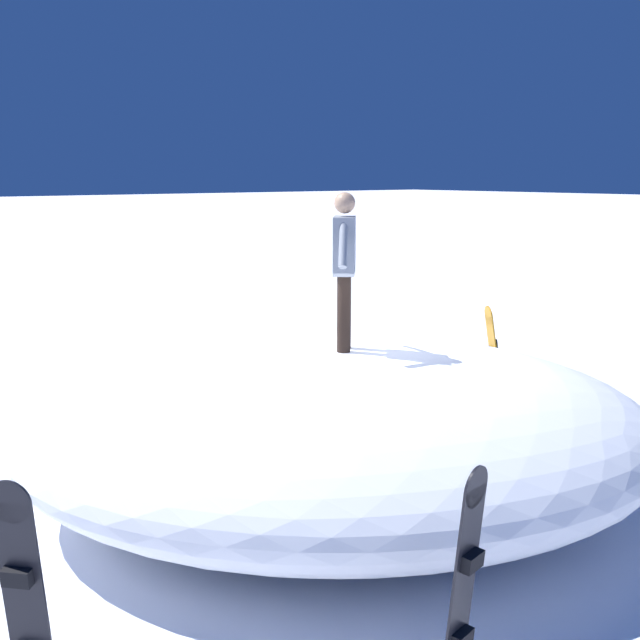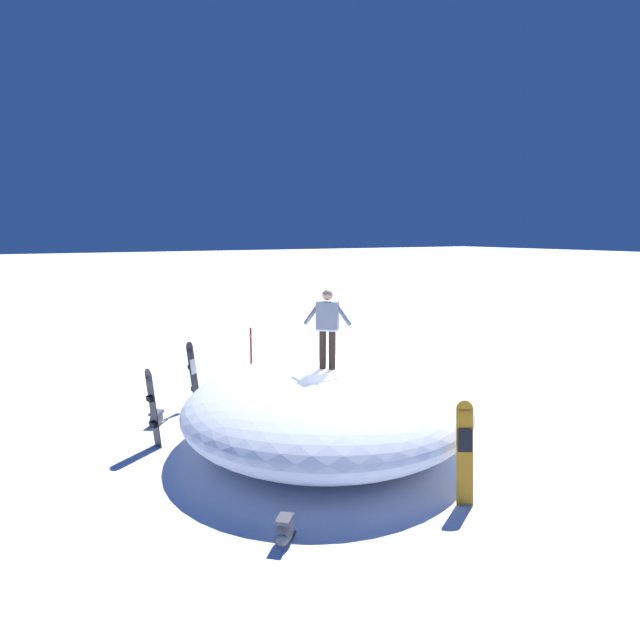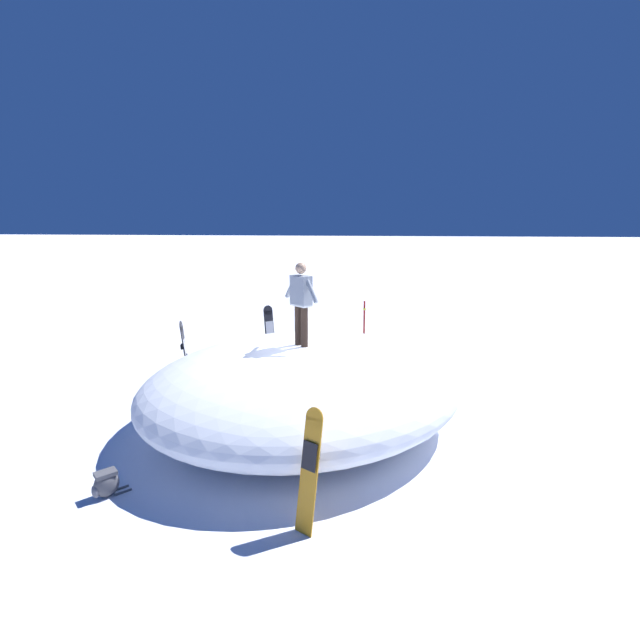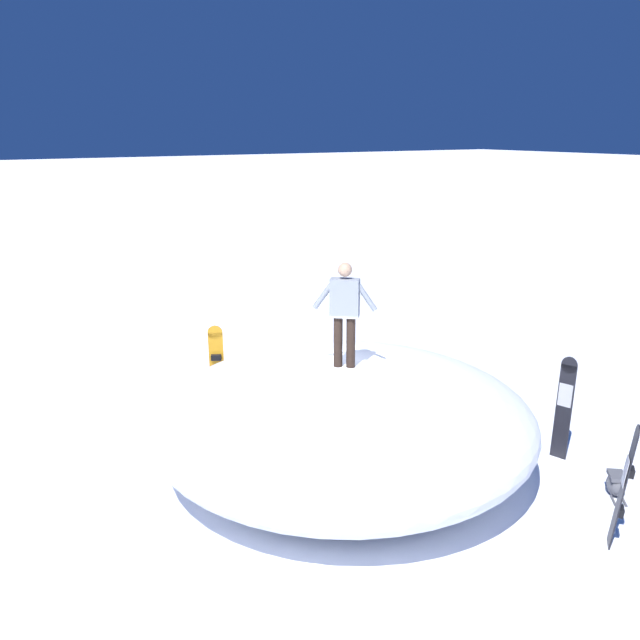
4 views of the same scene
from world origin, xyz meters
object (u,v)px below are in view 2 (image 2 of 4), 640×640
(snowboard_tertiary_upright, at_px, (193,373))
(trail_marker_pole, at_px, (251,349))
(snowboarder_standing, at_px, (327,324))
(snowboard_primary_upright, at_px, (152,407))
(backpack_far, at_px, (156,418))
(snowboard_secondary_upright, at_px, (465,451))
(backpack_near, at_px, (285,530))

(snowboard_tertiary_upright, relative_size, trail_marker_pole, 1.15)
(snowboarder_standing, distance_m, trail_marker_pole, 6.76)
(trail_marker_pole, bearing_deg, snowboarder_standing, -8.87)
(snowboard_primary_upright, height_order, backpack_far, snowboard_primary_upright)
(snowboard_primary_upright, xyz_separation_m, snowboard_secondary_upright, (4.99, 3.91, 0.00))
(snowboard_primary_upright, relative_size, backpack_far, 2.79)
(backpack_near, bearing_deg, snowboard_tertiary_upright, 173.03)
(backpack_near, bearing_deg, backpack_far, -176.73)
(backpack_far, bearing_deg, trail_marker_pole, 131.50)
(backpack_near, bearing_deg, snowboarder_standing, 140.19)
(backpack_near, relative_size, backpack_far, 0.86)
(snowboard_primary_upright, height_order, snowboard_secondary_upright, snowboard_secondary_upright)
(snowboard_tertiary_upright, height_order, backpack_near, snowboard_tertiary_upright)
(snowboarder_standing, bearing_deg, backpack_near, -39.81)
(snowboard_primary_upright, relative_size, trail_marker_pole, 1.15)
(snowboarder_standing, relative_size, snowboard_tertiary_upright, 0.97)
(snowboard_secondary_upright, distance_m, trail_marker_pole, 9.74)
(snowboard_primary_upright, bearing_deg, snowboard_tertiary_upright, 145.43)
(backpack_near, height_order, backpack_far, backpack_near)
(snowboarder_standing, xyz_separation_m, snowboard_secondary_upright, (3.31, 0.68, -1.72))
(backpack_far, relative_size, trail_marker_pole, 0.41)
(snowboarder_standing, bearing_deg, trail_marker_pole, 171.13)
(snowboard_primary_upright, distance_m, backpack_far, 1.58)
(snowboarder_standing, height_order, snowboard_secondary_upright, snowboarder_standing)
(snowboard_tertiary_upright, bearing_deg, snowboard_primary_upright, -34.57)
(snowboarder_standing, bearing_deg, snowboard_primary_upright, -117.55)
(snowboarder_standing, height_order, snowboard_tertiary_upright, snowboarder_standing)
(backpack_near, relative_size, trail_marker_pole, 0.35)
(snowboarder_standing, xyz_separation_m, backpack_near, (2.99, -2.49, -2.39))
(snowboard_secondary_upright, xyz_separation_m, snowboard_tertiary_upright, (-7.28, -2.32, -0.00))
(backpack_far, xyz_separation_m, trail_marker_pole, (-3.40, 3.84, 0.62))
(backpack_far, distance_m, trail_marker_pole, 5.16)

